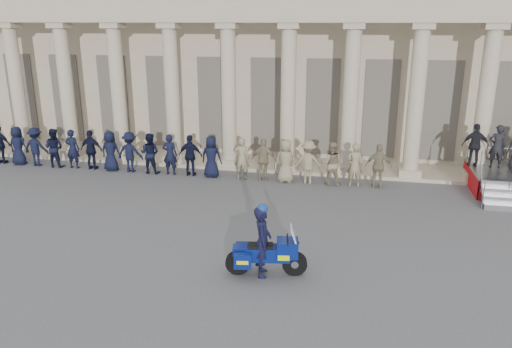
{
  "coord_description": "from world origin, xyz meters",
  "views": [
    {
      "loc": [
        4.37,
        -12.93,
        6.37
      ],
      "look_at": [
        1.15,
        2.19,
        1.6
      ],
      "focal_mm": 35.0,
      "sensor_mm": 36.0,
      "label": 1
    }
  ],
  "objects": [
    {
      "name": "building",
      "position": [
        -0.0,
        14.74,
        4.52
      ],
      "size": [
        40.0,
        12.5,
        9.0
      ],
      "color": "tan",
      "rests_on": "ground"
    },
    {
      "name": "motorcycle",
      "position": [
        2.21,
        -1.42,
        0.59
      ],
      "size": [
        2.12,
        0.99,
        1.37
      ],
      "rotation": [
        0.0,
        0.0,
        0.17
      ],
      "color": "black",
      "rests_on": "ground"
    },
    {
      "name": "rider",
      "position": [
        2.09,
        -1.44,
        0.98
      ],
      "size": [
        0.57,
        0.76,
        1.99
      ],
      "rotation": [
        0.0,
        0.0,
        1.74
      ],
      "color": "black",
      "rests_on": "ground"
    },
    {
      "name": "officer_rank",
      "position": [
        -5.13,
        6.49,
        0.89
      ],
      "size": [
        20.88,
        0.67,
        1.77
      ],
      "color": "black",
      "rests_on": "ground"
    },
    {
      "name": "ground",
      "position": [
        0.0,
        0.0,
        0.0
      ],
      "size": [
        90.0,
        90.0,
        0.0
      ],
      "primitive_type": "plane",
      "color": "#4A4A4D",
      "rests_on": "ground"
    }
  ]
}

